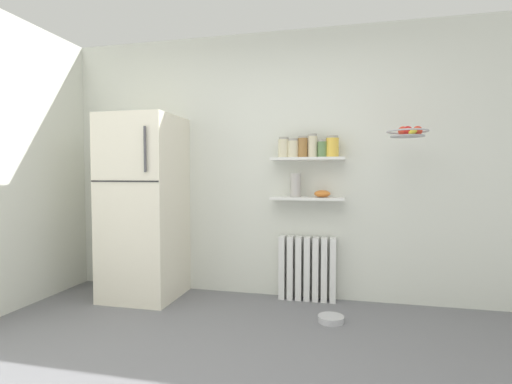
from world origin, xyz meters
name	(u,v)px	position (x,y,z in m)	size (l,w,h in m)	color
ground_plane	(238,370)	(0.00, 0.50, 0.00)	(7.04, 7.04, 0.00)	slate
back_wall	(280,165)	(0.00, 2.05, 1.30)	(7.04, 0.10, 2.60)	silver
refrigerator	(144,207)	(-1.28, 1.66, 0.89)	(0.68, 0.70, 1.77)	silver
radiator	(307,268)	(0.29, 1.92, 0.31)	(0.54, 0.12, 0.61)	white
wall_shelf_lower	(307,198)	(0.29, 1.89, 0.98)	(0.69, 0.22, 0.03)	white
wall_shelf_upper	(308,159)	(0.29, 1.89, 1.35)	(0.69, 0.22, 0.03)	white
storage_jar_0	(284,148)	(0.06, 1.89, 1.46)	(0.10, 0.10, 0.19)	beige
storage_jar_1	(293,148)	(0.15, 1.89, 1.45)	(0.11, 0.11, 0.18)	beige
storage_jar_2	(303,147)	(0.24, 1.89, 1.47)	(0.09, 0.09, 0.20)	olive
storage_jar_3	(313,146)	(0.34, 1.89, 1.47)	(0.09, 0.09, 0.22)	beige
storage_jar_4	(322,149)	(0.43, 1.89, 1.45)	(0.09, 0.09, 0.16)	#5B7F4C
storage_jar_5	(332,147)	(0.52, 1.89, 1.46)	(0.12, 0.12, 0.20)	yellow
vase	(296,185)	(0.18, 1.89, 1.11)	(0.10, 0.10, 0.22)	#B2ADA8
shelf_bowl	(322,194)	(0.43, 1.89, 1.03)	(0.15, 0.15, 0.07)	orange
pet_food_bowl	(331,319)	(0.53, 1.41, 0.03)	(0.21, 0.21, 0.05)	#B7B7BC
hanging_fruit_basket	(408,132)	(1.14, 1.63, 1.55)	(0.33, 0.33, 0.10)	#B2B2B7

